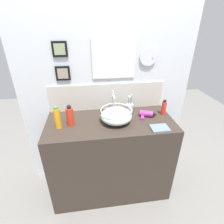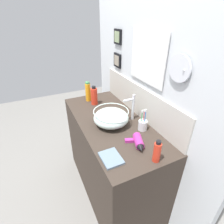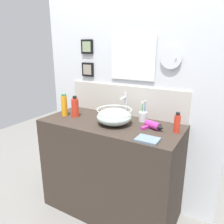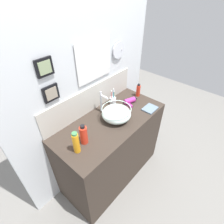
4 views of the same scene
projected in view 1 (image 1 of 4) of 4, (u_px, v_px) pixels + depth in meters
name	position (u px, v px, depth m)	size (l,w,h in m)	color
ground_plane	(111.00, 185.00, 2.16)	(6.00, 6.00, 0.00)	gray
vanity_counter	(111.00, 156.00, 1.95)	(1.26, 0.57, 0.92)	#382D26
back_panel	(106.00, 81.00, 1.86)	(1.85, 0.10, 2.47)	silver
glass_bowl_sink	(116.00, 116.00, 1.68)	(0.30, 0.30, 0.14)	silver
faucet	(113.00, 101.00, 1.83)	(0.02, 0.11, 0.24)	silver
hair_drier	(147.00, 114.00, 1.80)	(0.19, 0.14, 0.06)	#B22D8C
toothbrush_cup	(130.00, 107.00, 1.90)	(0.07, 0.07, 0.20)	silver
soap_dispenser	(70.00, 116.00, 1.62)	(0.07, 0.07, 0.20)	red
spray_bottle	(164.00, 108.00, 1.82)	(0.05, 0.05, 0.16)	red
lotion_bottle	(57.00, 118.00, 1.58)	(0.06, 0.06, 0.22)	orange
hand_towel	(160.00, 128.00, 1.60)	(0.16, 0.13, 0.02)	slate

